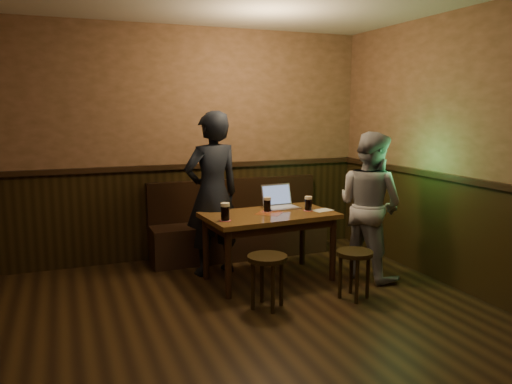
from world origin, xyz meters
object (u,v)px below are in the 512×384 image
object	(u,v)px
stool_left	(267,266)
laptop	(279,202)
pub_table	(269,222)
person_suit	(212,194)
bench	(239,231)
person_grey	(369,206)
pint_right	(308,203)
stool_right	(354,261)
pint_left	(225,212)
pint_mid	(267,204)

from	to	relation	value
stool_left	laptop	distance (m)	1.15
pub_table	laptop	size ratio (longest dim) A/B	3.73
person_suit	bench	bearing A→B (deg)	-143.86
stool_left	person_grey	distance (m)	1.48
stool_left	pint_right	world-z (taller)	pint_right
stool_right	person_suit	world-z (taller)	person_suit
bench	stool_right	bearing A→B (deg)	-72.71
pint_left	person_grey	world-z (taller)	person_grey
stool_left	person_suit	world-z (taller)	person_suit
stool_left	pint_left	world-z (taller)	pint_left
pint_right	laptop	size ratio (longest dim) A/B	0.42
pub_table	pint_mid	xyz separation A→B (m)	(0.01, 0.08, 0.18)
laptop	person_suit	distance (m)	0.75
stool_left	person_grey	bearing A→B (deg)	16.68
pub_table	pint_left	xyz separation A→B (m)	(-0.54, -0.17, 0.19)
bench	pint_right	world-z (taller)	bench
person_grey	bench	bearing A→B (deg)	19.47
stool_left	person_suit	distance (m)	1.26
pint_right	person_grey	distance (m)	0.66
pint_left	person_suit	distance (m)	0.60
bench	person_suit	distance (m)	0.95
stool_left	stool_right	xyz separation A→B (m)	(0.87, -0.10, -0.02)
bench	pint_left	xyz separation A→B (m)	(-0.54, -1.14, 0.51)
pint_right	person_suit	bearing A→B (deg)	154.17
bench	stool_left	distance (m)	1.72
bench	stool_right	distance (m)	1.87
bench	person_grey	size ratio (longest dim) A/B	1.39
stool_left	laptop	bearing A→B (deg)	60.13
person_grey	person_suit	bearing A→B (deg)	44.85
stool_right	person_suit	size ratio (longest dim) A/B	0.26
pub_table	pint_left	size ratio (longest dim) A/B	7.89
stool_right	person_grey	world-z (taller)	person_grey
stool_right	pint_left	xyz separation A→B (m)	(-1.10, 0.64, 0.44)
pint_left	person_grey	size ratio (longest dim) A/B	0.11
pint_right	pub_table	bearing A→B (deg)	176.39
pub_table	person_grey	distance (m)	1.10
stool_right	person_grey	bearing A→B (deg)	45.58
bench	stool_right	size ratio (longest dim) A/B	4.63
pub_table	laptop	world-z (taller)	laptop
pint_mid	pint_right	xyz separation A→B (m)	(0.44, -0.11, -0.00)
person_suit	pint_left	bearing A→B (deg)	73.80
bench	pint_mid	xyz separation A→B (m)	(0.01, -0.90, 0.50)
stool_left	pint_left	xyz separation A→B (m)	(-0.23, 0.54, 0.42)
stool_left	stool_right	world-z (taller)	stool_left
stool_right	person_grey	distance (m)	0.82
pint_mid	stool_right	bearing A→B (deg)	-58.21
stool_right	pint_right	size ratio (longest dim) A/B	2.97
pint_right	person_grey	xyz separation A→B (m)	(0.60, -0.27, -0.02)
stool_left	person_suit	size ratio (longest dim) A/B	0.28
pint_left	pint_right	distance (m)	1.00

